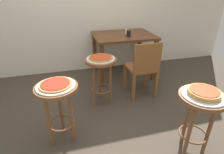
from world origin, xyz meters
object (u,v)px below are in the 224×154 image
Objects in this scene: stool_foreground at (199,111)px; dining_table at (123,41)px; serving_plate_foreground at (203,95)px; pizza_foreground at (204,92)px; stool_middle at (58,101)px; wooden_chair at (143,67)px; serving_plate_leftside at (101,59)px; pizza_middle at (56,84)px; cup_near_edge at (129,33)px; stool_leftside at (101,71)px; condiment_shaker at (126,32)px; serving_plate_middle at (56,86)px; pizza_leftside at (101,57)px.

dining_table is (-0.12, 1.88, 0.14)m from stool_foreground.
serving_plate_foreground is 0.03m from pizza_foreground.
stool_middle is at bearing 158.05° from pizza_foreground.
stool_foreground is 1.13m from wooden_chair.
serving_plate_leftside is (0.56, 0.58, 0.17)m from stool_middle.
serving_plate_foreground is 1.35m from pizza_middle.
pizza_foreground is at bearing 0.00° from stool_foreground.
stool_middle is at bearing -133.72° from cup_near_edge.
condiment_shaker reaches higher than stool_leftside.
stool_foreground is at bearing -88.15° from condiment_shaker.
serving_plate_foreground is at bearing -88.15° from condiment_shaker.
cup_near_edge is (1.17, 1.22, 0.31)m from stool_middle.
serving_plate_foreground is at bearing -57.55° from stool_leftside.
stool_foreground is 1.36m from pizza_middle.
serving_plate_foreground is 1.35m from serving_plate_middle.
stool_middle is (-1.25, 0.50, -0.20)m from pizza_foreground.
serving_plate_foreground reaches higher than stool_leftside.
pizza_foreground is 3.55× the size of condiment_shaker.
cup_near_edge is at bearing 46.43° from serving_plate_leftside.
cup_near_edge reaches higher than stool_leftside.
dining_table reaches higher than serving_plate_middle.
stool_leftside is (-0.69, 1.09, 0.00)m from stool_foreground.
serving_plate_leftside is at bearing 86.42° from stool_leftside.
serving_plate_leftside is at bearing 46.12° from serving_plate_middle.
cup_near_edge is at bearing -97.52° from condiment_shaker.
stool_leftside is (0.56, 0.58, -0.17)m from serving_plate_middle.
pizza_middle is 1.85m from condiment_shaker.
stool_foreground and stool_leftside have the same top height.
pizza_foreground is (0.00, 0.00, 0.20)m from stool_foreground.
stool_leftside is 0.79× the size of wooden_chair.
stool_foreground is 0.20m from pizza_foreground.
condiment_shaker reaches higher than pizza_leftside.
stool_foreground is at bearing -86.35° from dining_table.
stool_leftside is (0.56, 0.58, -0.19)m from pizza_middle.
serving_plate_foreground is at bearing -86.35° from dining_table.
pizza_foreground is 1.29m from pizza_leftside.
pizza_foreground is 1.35m from pizza_middle.
stool_foreground is 0.66× the size of dining_table.
serving_plate_leftside is 0.36× the size of dining_table.
wooden_chair is (-0.06, 1.13, -0.24)m from pizza_foreground.
serving_plate_middle is (-1.25, 0.50, 0.00)m from serving_plate_foreground.
dining_table is at bearing 54.27° from pizza_leftside.
pizza_leftside reaches higher than serving_plate_leftside.
cup_near_edge is at bearing 46.43° from stool_leftside.
stool_foreground is 2.16× the size of pizza_leftside.
serving_plate_middle is 0.81m from pizza_leftside.
wooden_chair reaches higher than stool_middle.
wooden_chair reaches higher than serving_plate_foreground.
serving_plate_foreground is at bearing 0.00° from stool_foreground.
pizza_foreground is at bearing -87.12° from cup_near_edge.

